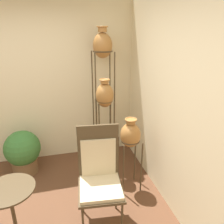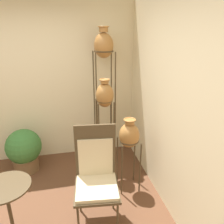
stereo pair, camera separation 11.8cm
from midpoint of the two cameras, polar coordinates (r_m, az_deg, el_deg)
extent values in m
cube|color=beige|center=(3.79, -21.04, 7.20)|extent=(7.59, 0.06, 2.70)
cube|color=beige|center=(2.35, 20.46, -0.38)|extent=(0.06, 7.59, 2.70)
cylinder|color=#473823|center=(3.49, -2.97, 0.09)|extent=(0.02, 0.02, 1.84)
cylinder|color=#473823|center=(3.55, 1.80, 0.45)|extent=(0.02, 0.02, 1.84)
cylinder|color=#473823|center=(3.77, -3.72, 1.65)|extent=(0.02, 0.02, 1.84)
cylinder|color=#473823|center=(3.82, 0.72, 1.96)|extent=(0.02, 0.02, 1.84)
torus|color=#473823|center=(3.46, -1.14, 15.58)|extent=(0.30, 0.30, 0.02)
ellipsoid|color=#A87038|center=(3.45, -1.15, 16.99)|extent=(0.29, 0.29, 0.38)
cylinder|color=#A87038|center=(3.44, -1.18, 20.76)|extent=(0.13, 0.13, 0.08)
torus|color=#A87038|center=(3.44, -1.19, 21.40)|extent=(0.17, 0.17, 0.02)
cylinder|color=#473823|center=(3.27, -2.31, -7.67)|extent=(0.02, 0.02, 1.19)
cylinder|color=#473823|center=(3.31, 1.55, -7.28)|extent=(0.02, 0.02, 1.19)
cylinder|color=#473823|center=(3.46, -2.97, -5.95)|extent=(0.02, 0.02, 1.19)
cylinder|color=#473823|center=(3.50, 0.67, -5.61)|extent=(0.02, 0.02, 1.19)
torus|color=#473823|center=(3.16, -0.81, 3.01)|extent=(0.23, 0.23, 0.02)
ellipsoid|color=#A87038|center=(3.13, -0.82, 4.39)|extent=(0.26, 0.26, 0.35)
cylinder|color=#A87038|center=(3.08, -0.84, 7.97)|extent=(0.12, 0.12, 0.05)
torus|color=#A87038|center=(3.08, -0.84, 8.44)|extent=(0.15, 0.15, 0.02)
cylinder|color=#473823|center=(3.02, 3.74, -15.14)|extent=(0.02, 0.02, 0.75)
cylinder|color=#473823|center=(3.09, 8.48, -14.42)|extent=(0.02, 0.02, 0.75)
cylinder|color=#473823|center=(3.23, 2.46, -12.55)|extent=(0.02, 0.02, 0.75)
cylinder|color=#473823|center=(3.29, 6.90, -11.95)|extent=(0.02, 0.02, 0.75)
torus|color=#473823|center=(2.96, 5.64, -7.42)|extent=(0.26, 0.26, 0.02)
ellipsoid|color=#A87038|center=(2.92, 5.69, -6.10)|extent=(0.27, 0.27, 0.34)
cylinder|color=#A87038|center=(2.84, 5.83, -2.55)|extent=(0.12, 0.12, 0.06)
torus|color=#A87038|center=(2.83, 5.85, -2.04)|extent=(0.16, 0.16, 0.02)
cylinder|color=#473823|center=(2.59, -7.31, -26.94)|extent=(0.02, 0.02, 0.47)
cylinder|color=#473823|center=(2.60, 2.91, -26.41)|extent=(0.02, 0.02, 0.47)
cylinder|color=#473823|center=(2.88, -7.17, -20.92)|extent=(0.02, 0.02, 0.47)
cylinder|color=#473823|center=(2.90, 1.61, -20.51)|extent=(0.02, 0.02, 0.47)
cube|color=#473823|center=(2.56, -2.58, -19.57)|extent=(0.54, 0.53, 0.03)
cube|color=beige|center=(2.54, -2.60, -18.97)|extent=(0.50, 0.49, 0.04)
cube|color=#473823|center=(2.54, -3.02, -10.24)|extent=(0.46, 0.08, 0.67)
cube|color=beige|center=(2.56, -2.96, -11.84)|extent=(0.39, 0.07, 0.47)
cylinder|color=#473823|center=(2.62, -23.61, -23.83)|extent=(0.04, 0.04, 0.73)
cylinder|color=#473823|center=(2.38, -24.92, -17.31)|extent=(0.48, 0.48, 0.02)
cylinder|color=brown|center=(3.86, -20.62, -12.55)|extent=(0.38, 0.38, 0.23)
torus|color=brown|center=(3.80, -20.85, -11.07)|extent=(0.41, 0.41, 0.02)
sphere|color=#387033|center=(3.70, -21.25, -8.37)|extent=(0.54, 0.54, 0.54)
camera|label=1|loc=(0.06, -88.95, 0.39)|focal=35.00mm
camera|label=2|loc=(0.06, 91.05, -0.39)|focal=35.00mm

